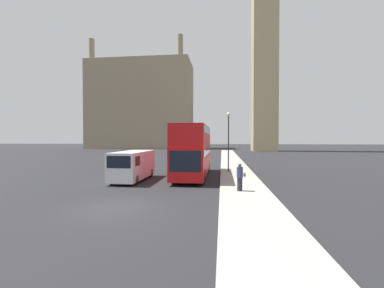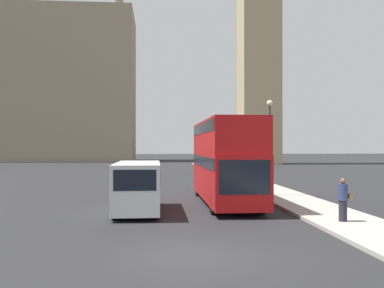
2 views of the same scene
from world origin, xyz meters
The scene contains 6 objects.
ground_plane centered at (0.00, 0.00, 0.00)m, with size 300.00×300.00×0.00m, color black.
building_block_distant centered at (-23.11, 76.24, 15.01)m, with size 34.98×15.75×36.49m.
red_double_decker_bus centered at (2.63, 10.58, 2.46)m, with size 2.52×10.28×4.41m.
white_van centered at (-1.91, 7.81, 1.24)m, with size 2.05×5.73×2.31m.
pedestrian centered at (6.22, 3.97, 0.99)m, with size 0.53×0.37×1.68m.
street_lamp centered at (5.75, 13.03, 3.89)m, with size 0.36×0.36×5.69m.
Camera 2 is at (-1.06, -12.16, 3.10)m, focal length 40.00 mm.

